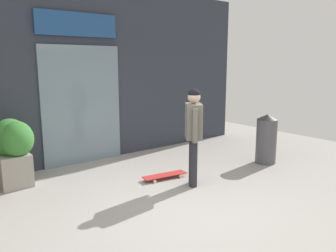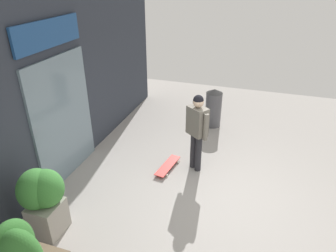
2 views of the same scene
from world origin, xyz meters
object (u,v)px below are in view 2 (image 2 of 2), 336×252
object	(u,v)px
skateboard	(168,166)
trash_bin	(213,108)
skateboarder	(197,126)
planter_box_left	(42,195)

from	to	relation	value
skateboard	trash_bin	size ratio (longest dim) A/B	0.83
skateboarder	trash_bin	world-z (taller)	skateboarder
planter_box_left	trash_bin	size ratio (longest dim) A/B	1.12
planter_box_left	trash_bin	distance (m)	4.86
skateboarder	skateboard	bearing A→B (deg)	-35.26
trash_bin	skateboard	bearing A→B (deg)	166.94
skateboard	trash_bin	distance (m)	2.38
planter_box_left	skateboarder	bearing A→B (deg)	-37.64
skateboard	skateboarder	bearing A→B (deg)	116.83
skateboarder	trash_bin	distance (m)	2.15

